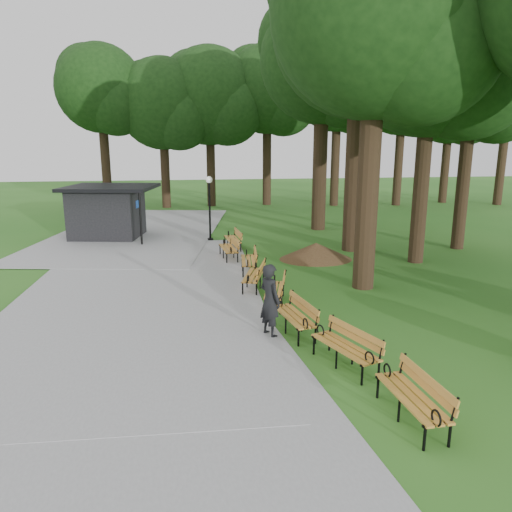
{
  "coord_description": "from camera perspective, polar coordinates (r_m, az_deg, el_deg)",
  "views": [
    {
      "loc": [
        -2.34,
        -12.25,
        4.75
      ],
      "look_at": [
        -0.08,
        2.9,
        1.1
      ],
      "focal_mm": 33.85,
      "sensor_mm": 36.0,
      "label": 1
    }
  ],
  "objects": [
    {
      "name": "lawn_tree_0",
      "position": [
        16.26,
        14.15,
        26.27
      ],
      "size": [
        6.4,
        6.4,
        11.74
      ],
      "color": "black",
      "rests_on": "ground"
    },
    {
      "name": "lawn_tree_4",
      "position": [
        26.89,
        7.92,
        21.85
      ],
      "size": [
        6.51,
        6.51,
        12.09
      ],
      "color": "black",
      "rests_on": "ground"
    },
    {
      "name": "bench_0",
      "position": [
        9.09,
        17.9,
        -15.62
      ],
      "size": [
        0.75,
        1.94,
        0.88
      ],
      "primitive_type": null,
      "rotation": [
        0.0,
        0.0,
        -1.51
      ],
      "color": "#C6832D",
      "rests_on": "ground"
    },
    {
      "name": "person",
      "position": [
        11.94,
        1.65,
        -5.27
      ],
      "size": [
        0.71,
        0.81,
        1.86
      ],
      "primitive_type": "imported",
      "rotation": [
        0.0,
        0.0,
        2.07
      ],
      "color": "black",
      "rests_on": "ground"
    },
    {
      "name": "bench_2",
      "position": [
        12.33,
        4.5,
        -7.1
      ],
      "size": [
        0.95,
        1.98,
        0.88
      ],
      "primitive_type": null,
      "rotation": [
        0.0,
        0.0,
        -1.4
      ],
      "color": "#C6832D",
      "rests_on": "ground"
    },
    {
      "name": "bench_3",
      "position": [
        14.36,
        2.2,
        -4.08
      ],
      "size": [
        1.09,
        2.0,
        0.88
      ],
      "primitive_type": null,
      "rotation": [
        0.0,
        0.0,
        -1.82
      ],
      "color": "#C6832D",
      "rests_on": "ground"
    },
    {
      "name": "lawn_tree_1",
      "position": [
        20.27,
        20.08,
        22.19
      ],
      "size": [
        6.59,
        6.59,
        11.44
      ],
      "color": "black",
      "rests_on": "ground"
    },
    {
      "name": "bench_4",
      "position": [
        15.9,
        -0.29,
        -2.32
      ],
      "size": [
        1.17,
        2.0,
        0.88
      ],
      "primitive_type": null,
      "rotation": [
        0.0,
        0.0,
        -1.87
      ],
      "color": "#C6832D",
      "rests_on": "ground"
    },
    {
      "name": "tree_backdrop",
      "position": [
        36.57,
        6.45,
        18.78
      ],
      "size": [
        36.6,
        9.97,
        16.46
      ],
      "primitive_type": null,
      "color": "black",
      "rests_on": "ground"
    },
    {
      "name": "bench_5",
      "position": [
        17.88,
        -0.89,
        -0.55
      ],
      "size": [
        0.83,
        1.95,
        0.88
      ],
      "primitive_type": null,
      "rotation": [
        0.0,
        0.0,
        -1.67
      ],
      "color": "#C6832D",
      "rests_on": "ground"
    },
    {
      "name": "lamp_post",
      "position": [
        23.53,
        -5.53,
        7.24
      ],
      "size": [
        0.32,
        0.32,
        3.12
      ],
      "color": "black",
      "rests_on": "ground"
    },
    {
      "name": "dirt_mound",
      "position": [
        20.02,
        7.08,
        0.59
      ],
      "size": [
        2.52,
        2.52,
        0.69
      ],
      "primitive_type": "cone",
      "color": "#47301C",
      "rests_on": "ground"
    },
    {
      "name": "bench_6",
      "position": [
        19.92,
        -3.27,
        0.88
      ],
      "size": [
        0.81,
        1.95,
        0.88
      ],
      "primitive_type": null,
      "rotation": [
        0.0,
        0.0,
        -1.48
      ],
      "color": "#C6832D",
      "rests_on": "ground"
    },
    {
      "name": "bench_7",
      "position": [
        21.78,
        -2.79,
        1.97
      ],
      "size": [
        0.77,
        1.94,
        0.88
      ],
      "primitive_type": null,
      "rotation": [
        0.0,
        0.0,
        -1.5
      ],
      "color": "#C6832D",
      "rests_on": "ground"
    },
    {
      "name": "bench_1",
      "position": [
        10.7,
        10.47,
        -10.59
      ],
      "size": [
        1.26,
        2.0,
        0.88
      ],
      "primitive_type": null,
      "rotation": [
        0.0,
        0.0,
        -1.21
      ],
      "color": "#C6832D",
      "rests_on": "ground"
    },
    {
      "name": "lawn_tree_2",
      "position": [
        21.96,
        12.3,
        24.74
      ],
      "size": [
        7.24,
        7.24,
        12.86
      ],
      "color": "black",
      "rests_on": "ground"
    },
    {
      "name": "kiosk",
      "position": [
        25.37,
        -17.2,
        5.01
      ],
      "size": [
        4.77,
        4.33,
        2.62
      ],
      "primitive_type": null,
      "rotation": [
        0.0,
        0.0,
        -0.18
      ],
      "color": "black",
      "rests_on": "ground"
    },
    {
      "name": "lawn_tree_5",
      "position": [
        23.49,
        24.32,
        18.75
      ],
      "size": [
        5.27,
        5.27,
        10.09
      ],
      "color": "black",
      "rests_on": "ground"
    },
    {
      "name": "ground",
      "position": [
        13.35,
        2.19,
        -7.46
      ],
      "size": [
        100.0,
        100.0,
        0.0
      ],
      "primitive_type": "plane",
      "color": "#28631C",
      "rests_on": "ground"
    },
    {
      "name": "path",
      "position": [
        16.05,
        -14.06,
        -4.11
      ],
      "size": [
        12.0,
        38.0,
        0.06
      ],
      "primitive_type": "cube",
      "color": "#939396",
      "rests_on": "ground"
    }
  ]
}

